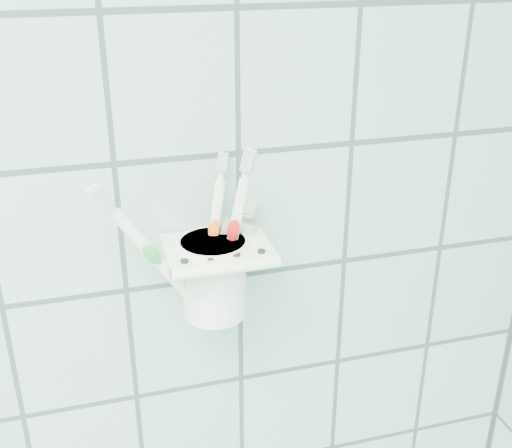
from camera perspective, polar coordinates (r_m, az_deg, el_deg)
holder_bracket at (r=0.71m, az=-3.48°, el=-2.39°), size 0.12×0.10×0.04m
cup at (r=0.72m, az=-3.77°, el=-4.49°), size 0.08×0.08×0.09m
toothbrush_pink at (r=0.69m, az=-5.09°, el=-0.60°), size 0.10×0.03×0.19m
toothbrush_blue at (r=0.70m, az=-4.80°, el=-1.14°), size 0.04×0.04×0.18m
toothbrush_orange at (r=0.71m, az=-3.45°, el=-0.33°), size 0.05×0.03×0.19m
toothpaste_tube at (r=0.72m, az=-4.15°, el=-1.72°), size 0.07×0.04×0.14m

